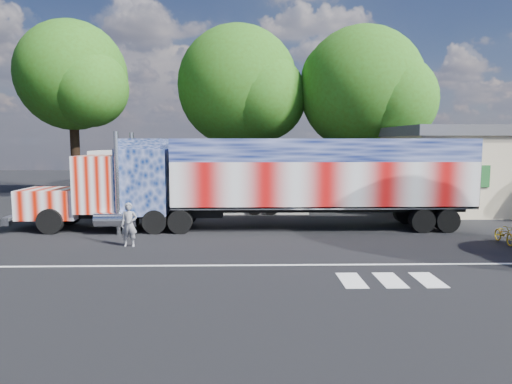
{
  "coord_description": "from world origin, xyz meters",
  "views": [
    {
      "loc": [
        -0.47,
        -18.49,
        4.31
      ],
      "look_at": [
        0.0,
        3.0,
        1.9
      ],
      "focal_mm": 32.0,
      "sensor_mm": 36.0,
      "label": 1
    }
  ],
  "objects_px": {
    "tree_n_mid": "(240,87)",
    "bicycle": "(504,234)",
    "coach_bus": "(202,180)",
    "woman": "(129,225)",
    "tree_ne_a": "(364,90)",
    "semi_truck": "(265,179)",
    "tree_nw_a": "(74,76)"
  },
  "relations": [
    {
      "from": "tree_n_mid",
      "to": "bicycle",
      "type": "bearing_deg",
      "value": -58.5
    },
    {
      "from": "coach_bus",
      "to": "bicycle",
      "type": "relative_size",
      "value": 8.18
    },
    {
      "from": "woman",
      "to": "bicycle",
      "type": "xyz_separation_m",
      "value": [
        15.69,
        0.21,
        -0.5
      ]
    },
    {
      "from": "tree_n_mid",
      "to": "tree_ne_a",
      "type": "bearing_deg",
      "value": -14.2
    },
    {
      "from": "coach_bus",
      "to": "tree_n_mid",
      "type": "height_order",
      "value": "tree_n_mid"
    },
    {
      "from": "semi_truck",
      "to": "tree_nw_a",
      "type": "bearing_deg",
      "value": 136.4
    },
    {
      "from": "woman",
      "to": "tree_nw_a",
      "type": "xyz_separation_m",
      "value": [
        -8.31,
        17.22,
        8.29
      ]
    },
    {
      "from": "coach_bus",
      "to": "tree_n_mid",
      "type": "distance_m",
      "value": 11.8
    },
    {
      "from": "coach_bus",
      "to": "tree_nw_a",
      "type": "distance_m",
      "value": 14.94
    },
    {
      "from": "coach_bus",
      "to": "tree_ne_a",
      "type": "relative_size",
      "value": 0.99
    },
    {
      "from": "semi_truck",
      "to": "tree_ne_a",
      "type": "height_order",
      "value": "tree_ne_a"
    },
    {
      "from": "coach_bus",
      "to": "bicycle",
      "type": "distance_m",
      "value": 16.44
    },
    {
      "from": "bicycle",
      "to": "tree_nw_a",
      "type": "height_order",
      "value": "tree_nw_a"
    },
    {
      "from": "tree_ne_a",
      "to": "semi_truck",
      "type": "bearing_deg",
      "value": -122.51
    },
    {
      "from": "tree_nw_a",
      "to": "woman",
      "type": "bearing_deg",
      "value": -64.24
    },
    {
      "from": "woman",
      "to": "bicycle",
      "type": "relative_size",
      "value": 1.16
    },
    {
      "from": "semi_truck",
      "to": "bicycle",
      "type": "bearing_deg",
      "value": -20.05
    },
    {
      "from": "bicycle",
      "to": "tree_n_mid",
      "type": "bearing_deg",
      "value": 125.01
    },
    {
      "from": "tree_ne_a",
      "to": "woman",
      "type": "bearing_deg",
      "value": -129.98
    },
    {
      "from": "woman",
      "to": "tree_nw_a",
      "type": "distance_m",
      "value": 20.84
    },
    {
      "from": "semi_truck",
      "to": "coach_bus",
      "type": "distance_m",
      "value": 6.59
    },
    {
      "from": "semi_truck",
      "to": "bicycle",
      "type": "distance_m",
      "value": 10.78
    },
    {
      "from": "tree_ne_a",
      "to": "tree_nw_a",
      "type": "height_order",
      "value": "tree_nw_a"
    },
    {
      "from": "coach_bus",
      "to": "tree_ne_a",
      "type": "height_order",
      "value": "tree_ne_a"
    },
    {
      "from": "tree_ne_a",
      "to": "tree_n_mid",
      "type": "relative_size",
      "value": 0.96
    },
    {
      "from": "semi_truck",
      "to": "tree_n_mid",
      "type": "height_order",
      "value": "tree_n_mid"
    },
    {
      "from": "semi_truck",
      "to": "tree_nw_a",
      "type": "xyz_separation_m",
      "value": [
        -14.05,
        13.38,
        6.75
      ]
    },
    {
      "from": "tree_nw_a",
      "to": "tree_ne_a",
      "type": "bearing_deg",
      "value": -2.19
    },
    {
      "from": "woman",
      "to": "bicycle",
      "type": "distance_m",
      "value": 15.7
    },
    {
      "from": "coach_bus",
      "to": "woman",
      "type": "relative_size",
      "value": 7.07
    },
    {
      "from": "tree_n_mid",
      "to": "tree_nw_a",
      "type": "bearing_deg",
      "value": -173.06
    },
    {
      "from": "tree_n_mid",
      "to": "tree_nw_a",
      "type": "xyz_separation_m",
      "value": [
        -12.63,
        -1.54,
        0.57
      ]
    }
  ]
}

